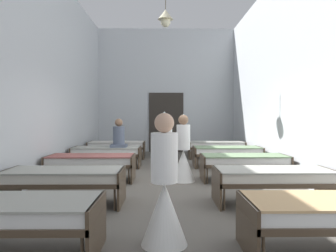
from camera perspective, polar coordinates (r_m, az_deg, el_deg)
name	(u,v)px	position (r m, az deg, el deg)	size (l,w,h in m)	color
ground_plane	(168,183)	(7.19, -0.03, -10.18)	(6.11, 12.38, 0.10)	#59544C
room_shell	(167,75)	(8.33, -0.13, 9.08)	(5.91, 11.98, 5.00)	silver
bed_left_row_0	(6,213)	(3.75, -27.14, -13.79)	(1.90, 0.84, 0.57)	#473828
bed_right_row_0	(336,212)	(3.82, 28.01, -13.51)	(1.90, 0.84, 0.57)	#473828
bed_left_row_1	(64,178)	(5.47, -18.14, -8.81)	(1.90, 0.84, 0.57)	#473828
bed_right_row_1	(273,177)	(5.52, 18.39, -8.71)	(1.90, 0.84, 0.57)	#473828
bed_left_row_2	(91,161)	(7.28, -13.63, -6.16)	(1.90, 0.84, 0.57)	#473828
bed_right_row_2	(244,161)	(7.32, 13.50, -6.12)	(1.90, 0.84, 0.57)	#473828
bed_left_row_3	(107,152)	(9.13, -10.95, -4.56)	(1.90, 0.84, 0.57)	#473828
bed_right_row_3	(227,152)	(9.16, 10.58, -4.54)	(1.90, 0.84, 0.57)	#473828
bed_left_row_4	(117,146)	(11.00, -9.19, -3.49)	(1.90, 0.84, 0.57)	#473828
bed_right_row_4	(216,145)	(11.02, 8.65, -3.48)	(1.90, 0.84, 0.57)	#473828
nurse_near_aisle	(164,197)	(3.61, -0.67, -12.73)	(0.52, 0.52, 1.49)	white
nurse_mid_aisle	(167,146)	(9.85, -0.10, -3.54)	(0.52, 0.52, 1.49)	white
nurse_far_aisle	(183,157)	(7.02, 2.77, -5.67)	(0.52, 0.52, 1.49)	white
patient_seated_primary	(119,137)	(8.97, -8.84, -1.90)	(0.44, 0.44, 0.80)	#515B70
potted_plant	(166,136)	(11.56, -0.40, -1.85)	(0.53, 0.53, 1.16)	brown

